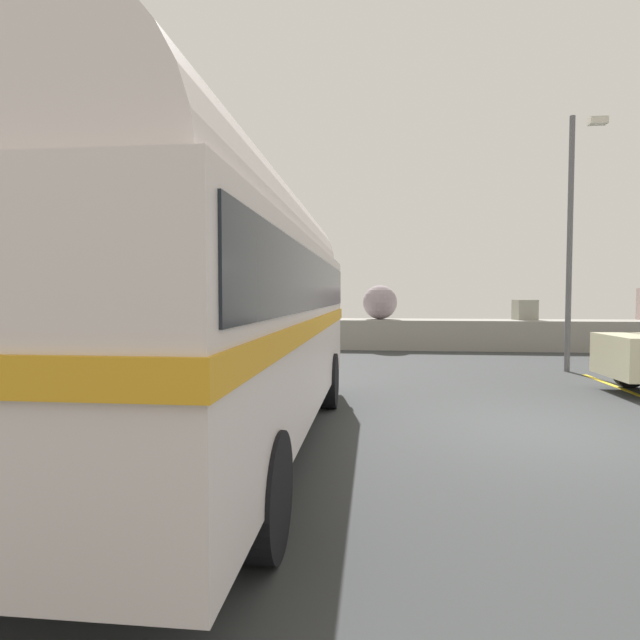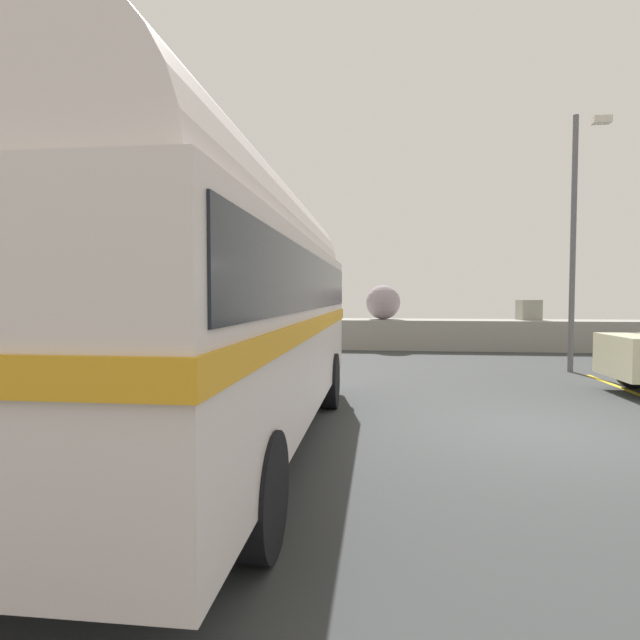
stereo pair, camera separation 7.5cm
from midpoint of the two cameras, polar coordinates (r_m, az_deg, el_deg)
ground at (r=8.28m, az=24.47°, el=-11.36°), size 32.00×26.00×0.02m
breakwater at (r=19.60m, az=12.97°, el=-1.18°), size 31.36×2.01×2.49m
vintage_coach at (r=6.61m, az=-10.47°, el=3.20°), size 2.51×8.60×3.70m
lamp_post at (r=14.91m, az=26.66°, el=8.97°), size 0.97×0.34×6.56m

